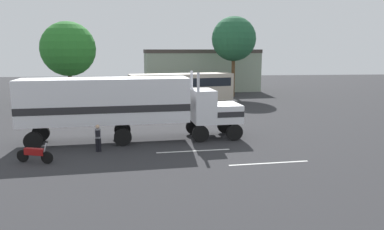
# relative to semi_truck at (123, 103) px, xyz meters

# --- Properties ---
(ground_plane) EXTENTS (120.00, 120.00, 0.00)m
(ground_plane) POSITION_rel_semi_truck_xyz_m (6.41, 0.71, -2.52)
(ground_plane) COLOR #2D2D30
(lane_stripe_near) EXTENTS (4.40, 0.52, 0.01)m
(lane_stripe_near) POSITION_rel_semi_truck_xyz_m (4.24, -2.79, -2.52)
(lane_stripe_near) COLOR silver
(lane_stripe_near) RESTS_ON ground_plane
(lane_stripe_mid) EXTENTS (4.40, 0.51, 0.01)m
(lane_stripe_mid) POSITION_rel_semi_truck_xyz_m (7.98, -5.56, -2.52)
(lane_stripe_mid) COLOR silver
(lane_stripe_mid) RESTS_ON ground_plane
(semi_truck) EXTENTS (14.34, 4.14, 4.50)m
(semi_truck) POSITION_rel_semi_truck_xyz_m (0.00, 0.00, 0.00)
(semi_truck) COLOR white
(semi_truck) RESTS_ON ground_plane
(person_bystander) EXTENTS (0.34, 0.46, 1.63)m
(person_bystander) POSITION_rel_semi_truck_xyz_m (-1.32, -2.39, -1.63)
(person_bystander) COLOR black
(person_bystander) RESTS_ON ground_plane
(parked_bus) EXTENTS (11.29, 4.82, 3.40)m
(parked_bus) POSITION_rel_semi_truck_xyz_m (4.84, 15.42, -0.46)
(parked_bus) COLOR #BFB29E
(parked_bus) RESTS_ON ground_plane
(parked_car) EXTENTS (4.42, 1.85, 1.57)m
(parked_car) POSITION_rel_semi_truck_xyz_m (-7.70, 11.10, -1.72)
(parked_car) COLOR #B7B7BC
(parked_car) RESTS_ON ground_plane
(motorcycle) EXTENTS (2.04, 0.74, 1.12)m
(motorcycle) POSITION_rel_semi_truck_xyz_m (-4.35, -4.24, -2.04)
(motorcycle) COLOR black
(motorcycle) RESTS_ON ground_plane
(tree_left) EXTENTS (6.33, 6.33, 9.17)m
(tree_left) POSITION_rel_semi_truck_xyz_m (-7.94, 20.97, 3.47)
(tree_left) COLOR brown
(tree_left) RESTS_ON ground_plane
(tree_center) EXTENTS (5.51, 5.51, 10.00)m
(tree_center) POSITION_rel_semi_truck_xyz_m (11.88, 22.26, 4.70)
(tree_center) COLOR brown
(tree_center) RESTS_ON ground_plane
(building_backdrop) EXTENTS (16.68, 7.62, 5.94)m
(building_backdrop) POSITION_rel_semi_truck_xyz_m (8.73, 29.53, 0.66)
(building_backdrop) COLOR gray
(building_backdrop) RESTS_ON ground_plane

